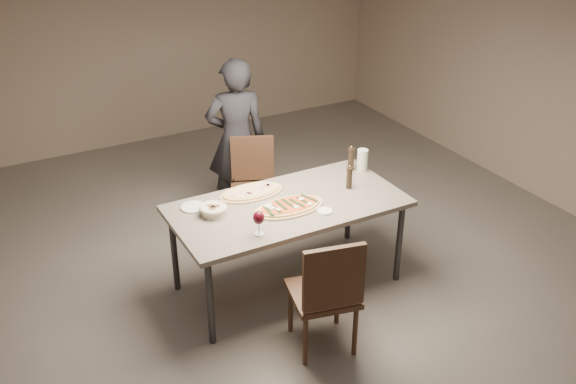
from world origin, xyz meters
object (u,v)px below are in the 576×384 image
ham_pizza (251,192)px  bread_basket (213,209)px  chair_near (327,290)px  diner (236,140)px  dining_table (288,210)px  zucchini_pizza (289,206)px  pepper_mill_left (349,178)px  carafe (362,160)px  chair_far (253,180)px

ham_pizza → bread_basket: bread_basket is taller
bread_basket → chair_near: size_ratio=0.22×
chair_near → diner: size_ratio=0.60×
dining_table → zucchini_pizza: size_ratio=3.17×
ham_pizza → pepper_mill_left: size_ratio=2.64×
pepper_mill_left → chair_near: bearing=-130.4°
zucchini_pizza → pepper_mill_left: (0.58, 0.07, 0.08)m
carafe → chair_far: (-0.66, 0.76, -0.36)m
pepper_mill_left → zucchini_pizza: bearing=-173.6°
chair_far → diner: 0.42m
carafe → chair_near: size_ratio=0.21×
dining_table → chair_near: chair_near is taller
zucchini_pizza → pepper_mill_left: pepper_mill_left is taller
carafe → diner: size_ratio=0.12×
chair_near → diner: (0.30, 2.11, 0.25)m
dining_table → carafe: 0.87m
chair_near → zucchini_pizza: bearing=93.5°
dining_table → chair_far: size_ratio=2.06×
dining_table → ham_pizza: size_ratio=3.39×
chair_near → diner: bearing=94.5°
zucchini_pizza → chair_near: size_ratio=0.61×
ham_pizza → chair_near: chair_near is taller
pepper_mill_left → chair_far: 1.11m
bread_basket → pepper_mill_left: size_ratio=1.03×
diner → dining_table: bearing=97.4°
carafe → ham_pizza: bearing=176.3°
bread_basket → diner: 1.37m
dining_table → zucchini_pizza: zucchini_pizza is taller
carafe → diner: (-0.68, 1.06, -0.07)m
pepper_mill_left → ham_pizza: bearing=158.6°
dining_table → ham_pizza: 0.34m
zucchini_pizza → diner: 1.36m
chair_far → chair_near: bearing=103.1°
dining_table → bread_basket: bread_basket is taller
dining_table → diner: size_ratio=1.16×
bread_basket → chair_far: 1.17m
zucchini_pizza → chair_far: size_ratio=0.65×
bread_basket → zucchini_pizza: bearing=-19.0°
zucchini_pizza → pepper_mill_left: size_ratio=2.83×
diner → bread_basket: bearing=72.3°
bread_basket → chair_near: bearing=-66.0°
bread_basket → pepper_mill_left: 1.13m
chair_near → carafe: bearing=59.4°
chair_far → diner: (-0.02, 0.30, 0.29)m
zucchini_pizza → dining_table: bearing=46.9°
zucchini_pizza → pepper_mill_left: 0.59m
pepper_mill_left → chair_near: 1.13m
ham_pizza → bread_basket: bearing=-158.9°
chair_far → zucchini_pizza: bearing=102.5°
zucchini_pizza → bread_basket: 0.57m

